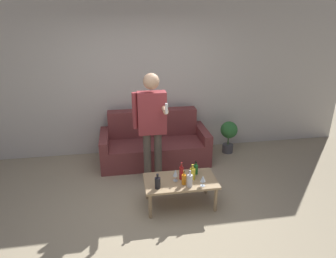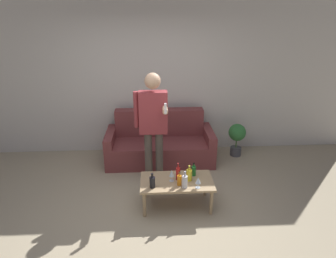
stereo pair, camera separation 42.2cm
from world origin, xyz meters
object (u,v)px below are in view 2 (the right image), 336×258
couch (160,144)px  coffee_table (177,183)px  bottle_orange (178,173)px  person_standing_front (153,120)px

couch → coffee_table: 1.42m
couch → bottle_orange: (0.20, -1.37, 0.18)m
couch → bottle_orange: bearing=-81.7°
couch → coffee_table: couch is taller
coffee_table → person_standing_front: person_standing_front is taller
person_standing_front → bottle_orange: bearing=-62.7°
bottle_orange → person_standing_front: bearing=117.3°
coffee_table → bottle_orange: (0.02, 0.03, 0.14)m
coffee_table → bottle_orange: bottle_orange is taller
bottle_orange → person_standing_front: (-0.32, 0.62, 0.53)m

